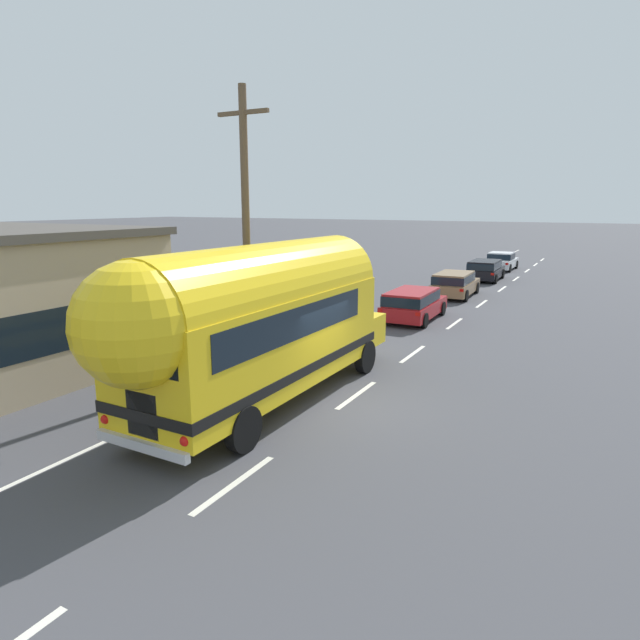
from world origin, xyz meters
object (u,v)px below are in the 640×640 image
car_lead (413,303)px  car_second (454,283)px  utility_pole (246,225)px  painted_bus (255,319)px  car_third (485,269)px  car_fourth (501,260)px

car_lead → car_second: same height
utility_pole → painted_bus: utility_pole is taller
car_third → utility_pole: bearing=-96.3°
car_second → car_lead: bearing=-89.9°
car_lead → car_third: 14.42m
car_second → car_fourth: size_ratio=1.05×
painted_bus → car_second: (-0.04, 18.97, -1.52)m
utility_pole → car_second: size_ratio=1.88×
car_second → car_third: bearing=89.2°
utility_pole → car_second: 16.42m
utility_pole → car_fourth: size_ratio=1.97×
painted_bus → car_second: bearing=90.1°
utility_pole → car_third: bearing=83.7°
car_fourth → car_third: bearing=-88.4°
car_third → car_fourth: same height
car_lead → car_second: 7.02m
painted_bus → car_third: painted_bus is taller
car_third → car_fourth: (-0.18, 6.76, -0.06)m
utility_pole → painted_bus: bearing=-51.5°
car_second → car_third: same height
car_fourth → car_second: bearing=-89.7°
car_second → car_fourth: same height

